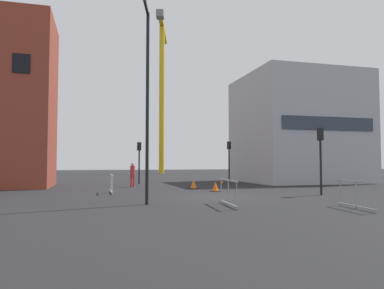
% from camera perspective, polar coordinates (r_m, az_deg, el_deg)
% --- Properties ---
extents(ground, '(160.00, 160.00, 0.00)m').
position_cam_1_polar(ground, '(19.01, 3.79, -8.23)').
color(ground, black).
extents(office_block, '(10.14, 9.72, 9.92)m').
position_cam_1_polar(office_block, '(35.73, 16.18, 2.31)').
color(office_block, '#A8AAB2').
rests_on(office_block, ground).
extents(construction_crane, '(4.52, 14.38, 26.59)m').
position_cam_1_polar(construction_crane, '(64.71, -4.75, 10.55)').
color(construction_crane, gold).
rests_on(construction_crane, ground).
extents(streetlamp_tall, '(0.68, 1.80, 8.30)m').
position_cam_1_polar(streetlamp_tall, '(15.66, -7.08, 8.44)').
color(streetlamp_tall, black).
rests_on(streetlamp_tall, ground).
extents(traffic_light_island, '(0.39, 0.28, 3.53)m').
position_cam_1_polar(traffic_light_island, '(31.00, -8.31, -1.73)').
color(traffic_light_island, black).
rests_on(traffic_light_island, ground).
extents(traffic_light_crosswalk, '(0.32, 0.39, 3.73)m').
position_cam_1_polar(traffic_light_crosswalk, '(33.22, 5.84, -1.61)').
color(traffic_light_crosswalk, black).
rests_on(traffic_light_crosswalk, ground).
extents(traffic_light_verge, '(0.25, 0.37, 3.70)m').
position_cam_1_polar(traffic_light_verge, '(21.23, 19.51, -0.75)').
color(traffic_light_verge, black).
rests_on(traffic_light_verge, ground).
extents(pedestrian_walking, '(0.34, 0.34, 1.80)m').
position_cam_1_polar(pedestrian_walking, '(27.32, -9.33, -4.37)').
color(pedestrian_walking, red).
rests_on(pedestrian_walking, ground).
extents(safety_barrier_left_run, '(0.29, 2.59, 1.08)m').
position_cam_1_polar(safety_barrier_left_run, '(14.98, 5.72, -7.47)').
color(safety_barrier_left_run, gray).
rests_on(safety_barrier_left_run, ground).
extents(safety_barrier_rear, '(0.37, 2.46, 1.08)m').
position_cam_1_polar(safety_barrier_rear, '(15.31, 24.38, -7.13)').
color(safety_barrier_rear, gray).
rests_on(safety_barrier_rear, ground).
extents(safety_barrier_right_run, '(0.08, 2.46, 1.08)m').
position_cam_1_polar(safety_barrier_right_run, '(21.71, -12.52, -6.01)').
color(safety_barrier_right_run, '#B2B5BA').
rests_on(safety_barrier_right_run, ground).
extents(traffic_cone_striped, '(0.61, 0.61, 0.62)m').
position_cam_1_polar(traffic_cone_striped, '(25.22, 0.25, -6.28)').
color(traffic_cone_striped, black).
rests_on(traffic_cone_striped, ground).
extents(traffic_cone_on_verge, '(0.58, 0.58, 0.59)m').
position_cam_1_polar(traffic_cone_on_verge, '(22.74, 3.69, -6.67)').
color(traffic_cone_on_verge, black).
rests_on(traffic_cone_on_verge, ground).
extents(traffic_cone_by_barrier, '(0.45, 0.45, 0.45)m').
position_cam_1_polar(traffic_cone_by_barrier, '(31.47, 4.71, -5.76)').
color(traffic_cone_by_barrier, black).
rests_on(traffic_cone_by_barrier, ground).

